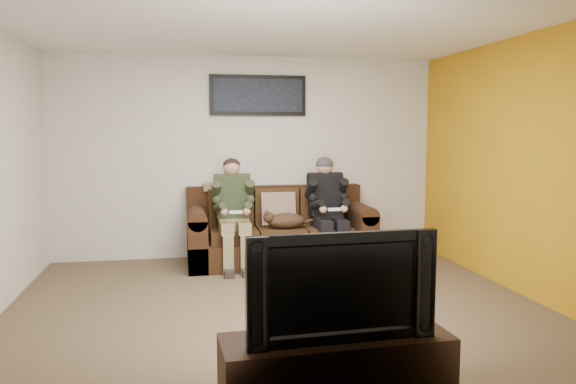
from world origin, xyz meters
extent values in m
plane|color=brown|center=(0.00, 0.00, 0.00)|extent=(5.00, 5.00, 0.00)
plane|color=silver|center=(0.00, 0.00, 2.60)|extent=(5.00, 5.00, 0.00)
plane|color=beige|center=(0.00, 2.25, 1.30)|extent=(5.00, 0.00, 5.00)
plane|color=beige|center=(0.00, -2.25, 1.30)|extent=(5.00, 0.00, 5.00)
plane|color=beige|center=(2.50, 0.00, 1.30)|extent=(0.00, 4.50, 4.50)
plane|color=#C28713|center=(2.49, 0.00, 1.30)|extent=(0.00, 4.50, 4.50)
cube|color=#321B0F|center=(0.33, 1.75, 0.16)|extent=(2.28, 0.98, 0.31)
cube|color=#321B0F|center=(0.33, 2.14, 0.62)|extent=(2.28, 0.21, 0.62)
cube|color=#321B0F|center=(-0.69, 1.75, 0.31)|extent=(0.23, 0.98, 0.62)
cube|color=#321B0F|center=(1.35, 1.75, 0.31)|extent=(0.23, 0.98, 0.62)
cylinder|color=#321B0F|center=(-0.69, 1.75, 0.62)|extent=(0.23, 0.98, 0.23)
cylinder|color=#321B0F|center=(1.35, 1.75, 0.62)|extent=(0.23, 0.98, 0.23)
cube|color=#3B2512|center=(-0.26, 1.70, 0.38)|extent=(0.57, 0.62, 0.14)
cube|color=#3B2512|center=(-0.26, 1.99, 0.68)|extent=(0.57, 0.14, 0.46)
cube|color=#3B2512|center=(0.33, 1.70, 0.38)|extent=(0.57, 0.62, 0.14)
cube|color=#3B2512|center=(0.33, 1.99, 0.68)|extent=(0.57, 0.14, 0.46)
cube|color=#3B2512|center=(0.92, 1.70, 0.38)|extent=(0.57, 0.62, 0.14)
cube|color=#3B2512|center=(0.92, 1.99, 0.68)|extent=(0.57, 0.14, 0.46)
cube|color=#8D705C|center=(0.33, 1.87, 0.66)|extent=(0.43, 0.21, 0.43)
cube|color=#C1B38E|center=(-0.36, 2.12, 0.93)|extent=(0.47, 0.23, 0.08)
cube|color=#887C55|center=(-0.26, 1.67, 0.53)|extent=(0.36, 0.30, 0.14)
cube|color=#2B341F|center=(-0.26, 1.77, 0.83)|extent=(0.40, 0.30, 0.53)
cylinder|color=#2B341F|center=(-0.26, 1.79, 1.04)|extent=(0.44, 0.18, 0.18)
sphere|color=#AA7661|center=(-0.26, 1.81, 1.20)|extent=(0.21, 0.21, 0.21)
cube|color=#887C55|center=(-0.36, 1.47, 0.52)|extent=(0.15, 0.42, 0.13)
cube|color=#887C55|center=(-0.16, 1.47, 0.52)|extent=(0.15, 0.42, 0.13)
cube|color=#887C55|center=(-0.36, 1.27, 0.23)|extent=(0.12, 0.13, 0.46)
cube|color=#887C55|center=(-0.16, 1.27, 0.23)|extent=(0.12, 0.13, 0.46)
cube|color=black|center=(-0.36, 1.19, 0.04)|extent=(0.11, 0.26, 0.08)
cube|color=black|center=(-0.16, 1.19, 0.04)|extent=(0.11, 0.26, 0.08)
cylinder|color=#2B341F|center=(-0.46, 1.70, 0.93)|extent=(0.11, 0.30, 0.28)
cylinder|color=#2B341F|center=(-0.06, 1.70, 0.93)|extent=(0.11, 0.30, 0.28)
cylinder|color=#2B341F|center=(-0.43, 1.48, 0.77)|extent=(0.14, 0.32, 0.15)
cylinder|color=#2B341F|center=(-0.09, 1.48, 0.77)|extent=(0.14, 0.32, 0.15)
sphere|color=#AA7661|center=(-0.39, 1.36, 0.72)|extent=(0.09, 0.09, 0.09)
sphere|color=#AA7661|center=(-0.13, 1.36, 0.72)|extent=(0.09, 0.09, 0.09)
cube|color=white|center=(-0.26, 1.34, 0.72)|extent=(0.15, 0.04, 0.03)
ellipsoid|color=black|center=(-0.26, 1.82, 1.23)|extent=(0.22, 0.22, 0.17)
cube|color=black|center=(0.92, 1.67, 0.53)|extent=(0.36, 0.30, 0.14)
cube|color=black|center=(0.92, 1.77, 0.83)|extent=(0.40, 0.30, 0.53)
cylinder|color=black|center=(0.92, 1.79, 1.04)|extent=(0.44, 0.18, 0.18)
sphere|color=tan|center=(0.92, 1.81, 1.20)|extent=(0.21, 0.21, 0.21)
cube|color=black|center=(0.82, 1.47, 0.52)|extent=(0.15, 0.42, 0.13)
cube|color=black|center=(1.02, 1.47, 0.52)|extent=(0.15, 0.42, 0.13)
cube|color=black|center=(0.82, 1.27, 0.23)|extent=(0.12, 0.13, 0.46)
cube|color=black|center=(1.02, 1.27, 0.23)|extent=(0.12, 0.13, 0.46)
cube|color=black|center=(0.82, 1.19, 0.04)|extent=(0.11, 0.26, 0.08)
cube|color=black|center=(1.02, 1.19, 0.04)|extent=(0.11, 0.26, 0.08)
cylinder|color=black|center=(0.72, 1.70, 0.93)|extent=(0.11, 0.30, 0.28)
cylinder|color=black|center=(1.12, 1.70, 0.93)|extent=(0.11, 0.30, 0.28)
cylinder|color=black|center=(0.75, 1.48, 0.77)|extent=(0.14, 0.32, 0.15)
cylinder|color=black|center=(1.09, 1.48, 0.77)|extent=(0.14, 0.32, 0.15)
sphere|color=tan|center=(0.79, 1.36, 0.72)|extent=(0.09, 0.09, 0.09)
sphere|color=tan|center=(1.05, 1.36, 0.72)|extent=(0.09, 0.09, 0.09)
cube|color=white|center=(0.92, 1.34, 0.72)|extent=(0.15, 0.04, 0.03)
ellipsoid|color=black|center=(0.92, 1.81, 1.23)|extent=(0.22, 0.22, 0.19)
ellipsoid|color=#4D331E|center=(0.38, 1.61, 0.55)|extent=(0.47, 0.26, 0.19)
sphere|color=#4D331E|center=(0.16, 1.58, 0.61)|extent=(0.14, 0.14, 0.14)
cone|color=#4D331E|center=(0.14, 1.54, 0.68)|extent=(0.04, 0.04, 0.04)
cone|color=#4D331E|center=(0.14, 1.61, 0.68)|extent=(0.04, 0.04, 0.04)
cylinder|color=#4D331E|center=(0.62, 1.66, 0.52)|extent=(0.26, 0.13, 0.08)
cube|color=black|center=(0.13, 2.22, 2.10)|extent=(1.25, 0.04, 0.52)
cube|color=black|center=(0.13, 2.19, 2.10)|extent=(1.15, 0.01, 0.42)
cube|color=black|center=(0.02, -1.95, 0.22)|extent=(1.40, 0.50, 0.43)
imported|color=black|center=(0.02, -1.95, 0.76)|extent=(1.13, 0.20, 0.65)
camera|label=1|loc=(-0.87, -5.06, 1.66)|focal=35.00mm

